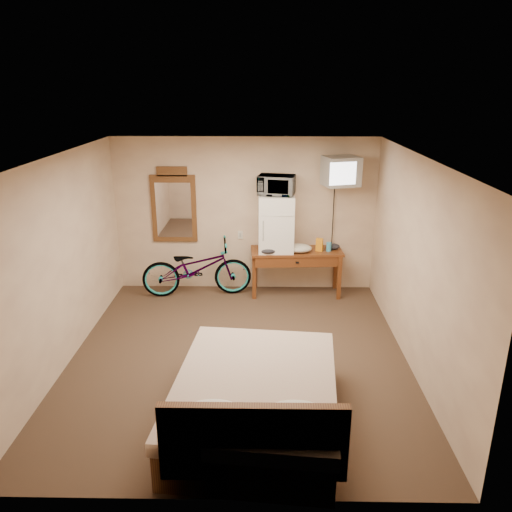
# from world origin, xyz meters

# --- Properties ---
(room) EXTENTS (4.60, 4.64, 2.50)m
(room) POSITION_xyz_m (-0.00, 0.00, 1.25)
(room) COLOR #403020
(room) RESTS_ON ground
(desk) EXTENTS (1.48, 0.64, 0.75)m
(desk) POSITION_xyz_m (0.83, 2.00, 0.64)
(desk) COLOR #612915
(desk) RESTS_ON floor
(mini_fridge) EXTENTS (0.56, 0.55, 0.89)m
(mini_fridge) POSITION_xyz_m (0.49, 2.04, 1.20)
(mini_fridge) COLOR white
(mini_fridge) RESTS_ON desk
(microwave) EXTENTS (0.61, 0.47, 0.30)m
(microwave) POSITION_xyz_m (0.49, 2.04, 1.80)
(microwave) COLOR white
(microwave) RESTS_ON mini_fridge
(snack_bag) EXTENTS (0.12, 0.09, 0.21)m
(snack_bag) POSITION_xyz_m (1.19, 1.98, 0.85)
(snack_bag) COLOR orange
(snack_bag) RESTS_ON desk
(blue_cup) EXTENTS (0.08, 0.08, 0.14)m
(blue_cup) POSITION_xyz_m (1.34, 1.99, 0.82)
(blue_cup) COLOR #3A9CC6
(blue_cup) RESTS_ON desk
(cloth_cream) EXTENTS (0.40, 0.31, 0.12)m
(cloth_cream) POSITION_xyz_m (0.87, 1.94, 0.81)
(cloth_cream) COLOR beige
(cloth_cream) RESTS_ON desk
(cloth_dark_a) EXTENTS (0.30, 0.23, 0.11)m
(cloth_dark_a) POSITION_xyz_m (0.37, 1.85, 0.81)
(cloth_dark_a) COLOR black
(cloth_dark_a) RESTS_ON desk
(cloth_dark_b) EXTENTS (0.20, 0.17, 0.09)m
(cloth_dark_b) POSITION_xyz_m (1.43, 2.08, 0.80)
(cloth_dark_b) COLOR black
(cloth_dark_b) RESTS_ON desk
(crt_television) EXTENTS (0.60, 0.65, 0.44)m
(crt_television) POSITION_xyz_m (1.47, 2.02, 2.01)
(crt_television) COLOR black
(crt_television) RESTS_ON room
(wall_mirror) EXTENTS (0.72, 0.04, 1.23)m
(wall_mirror) POSITION_xyz_m (-1.15, 2.27, 1.41)
(wall_mirror) COLOR brown
(wall_mirror) RESTS_ON room
(bicycle) EXTENTS (1.81, 0.84, 0.92)m
(bicycle) POSITION_xyz_m (-0.77, 1.95, 0.46)
(bicycle) COLOR black
(bicycle) RESTS_ON floor
(bed) EXTENTS (1.75, 2.21, 0.90)m
(bed) POSITION_xyz_m (0.23, -1.37, 0.29)
(bed) COLOR brown
(bed) RESTS_ON floor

